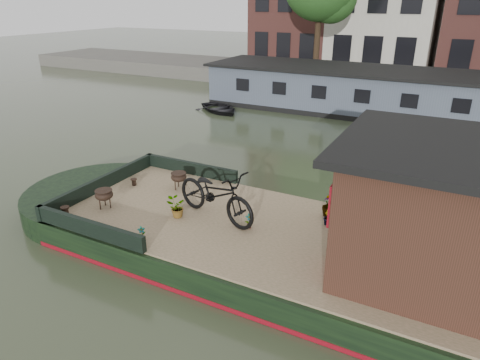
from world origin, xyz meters
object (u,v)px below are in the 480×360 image
at_px(brazier_front, 105,199).
at_px(dinghy, 220,106).
at_px(potted_plant_a, 249,221).
at_px(cabin, 454,213).
at_px(brazier_rear, 179,181).
at_px(bicycle, 216,194).

bearing_deg(brazier_front, dinghy, 107.18).
xyz_separation_m(potted_plant_a, dinghy, (-7.05, 10.92, -0.54)).
bearing_deg(cabin, dinghy, 135.14).
height_order(brazier_front, brazier_rear, brazier_front).
bearing_deg(brazier_front, brazier_rear, 61.78).
height_order(cabin, brazier_rear, cabin).
distance_m(potted_plant_a, dinghy, 13.01).
xyz_separation_m(potted_plant_a, brazier_rear, (-2.54, 1.02, 0.06)).
distance_m(bicycle, dinghy, 12.51).
relative_size(brazier_front, dinghy, 0.17).
distance_m(brazier_front, brazier_rear, 1.95).
bearing_deg(brazier_rear, brazier_front, -118.22).
xyz_separation_m(cabin, brazier_rear, (-6.36, 0.92, -1.00)).
bearing_deg(potted_plant_a, cabin, 1.50).
height_order(cabin, bicycle, cabin).
xyz_separation_m(brazier_rear, dinghy, (-4.51, 9.90, -0.59)).
height_order(potted_plant_a, brazier_rear, brazier_rear).
bearing_deg(brazier_rear, cabin, -8.23).
height_order(potted_plant_a, brazier_front, brazier_front).
xyz_separation_m(potted_plant_a, brazier_front, (-3.46, -0.70, 0.06)).
relative_size(bicycle, potted_plant_a, 6.73).
bearing_deg(potted_plant_a, bicycle, 174.58).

